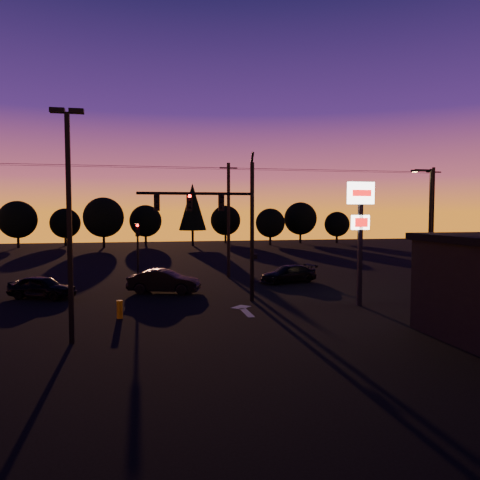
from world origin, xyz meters
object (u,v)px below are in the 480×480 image
object	(u,v)px
car_left	(42,287)
suv_parked	(478,309)
car_right	(288,274)
bollard	(120,309)
traffic_signal_mast	(225,216)
car_mid	(164,281)
secondary_signal	(138,245)
streetlight	(429,223)
pylon_sign	(360,217)
parking_lot_light	(69,209)

from	to	relation	value
car_left	suv_parked	world-z (taller)	suv_parked
car_right	bollard	bearing A→B (deg)	-66.08
traffic_signal_mast	car_mid	bearing A→B (deg)	130.56
car_left	suv_parked	bearing A→B (deg)	-93.30
secondary_signal	streetlight	xyz separation A→B (m)	(18.91, -5.99, 1.56)
pylon_sign	car_right	world-z (taller)	pylon_sign
pylon_sign	car_left	distance (m)	19.05
parking_lot_light	bollard	distance (m)	6.50
secondary_signal	car_right	xyz separation A→B (m)	(10.75, -1.13, -2.23)
bollard	suv_parked	xyz separation A→B (m)	(16.14, -4.76, 0.31)
bollard	suv_parked	bearing A→B (deg)	-16.42
streetlight	secondary_signal	bearing A→B (deg)	162.44
car_left	car_mid	xyz separation A→B (m)	(7.25, 0.38, 0.06)
traffic_signal_mast	secondary_signal	world-z (taller)	traffic_signal_mast
parking_lot_light	car_right	world-z (taller)	parking_lot_light
bollard	car_right	xyz separation A→B (m)	(11.58, 9.35, 0.19)
streetlight	suv_parked	world-z (taller)	streetlight
car_mid	suv_parked	world-z (taller)	suv_parked
secondary_signal	traffic_signal_mast	bearing A→B (deg)	-56.81
traffic_signal_mast	car_mid	size ratio (longest dim) A/B	1.90
secondary_signal	suv_parked	xyz separation A→B (m)	(15.31, -15.23, -2.11)
pylon_sign	bollard	bearing A→B (deg)	-177.83
car_right	suv_parked	xyz separation A→B (m)	(4.56, -14.10, 0.12)
secondary_signal	car_left	distance (m)	7.26
suv_parked	pylon_sign	bearing A→B (deg)	131.95
car_mid	car_right	bearing A→B (deg)	-56.15
streetlight	car_right	size ratio (longest dim) A/B	1.84
traffic_signal_mast	suv_parked	size ratio (longest dim) A/B	1.58
car_left	pylon_sign	bearing A→B (deg)	-83.79
car_mid	car_right	distance (m)	9.46
streetlight	bollard	world-z (taller)	streetlight
pylon_sign	car_right	xyz separation A→B (m)	(-1.25, 8.86, -4.28)
traffic_signal_mast	suv_parked	bearing A→B (deg)	-36.64
suv_parked	car_right	bearing A→B (deg)	117.63
traffic_signal_mast	car_right	xyz separation A→B (m)	(5.85, 6.37, -4.31)
car_right	suv_parked	distance (m)	14.82
car_mid	pylon_sign	bearing A→B (deg)	-103.18
suv_parked	parking_lot_light	bearing A→B (deg)	-172.67
car_left	car_right	bearing A→B (deg)	-55.01
pylon_sign	bollard	world-z (taller)	pylon_sign
streetlight	suv_parked	distance (m)	10.58
secondary_signal	car_left	size ratio (longest dim) A/B	1.09
secondary_signal	car_mid	world-z (taller)	secondary_signal
traffic_signal_mast	pylon_sign	world-z (taller)	traffic_signal_mast
streetlight	car_left	distance (m)	24.87
car_left	suv_parked	xyz separation A→B (m)	(20.91, -11.16, 0.07)
parking_lot_light	pylon_sign	bearing A→B (deg)	17.23
suv_parked	streetlight	bearing A→B (deg)	78.43
streetlight	car_left	bearing A→B (deg)	175.52
streetlight	bollard	distance (m)	20.63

